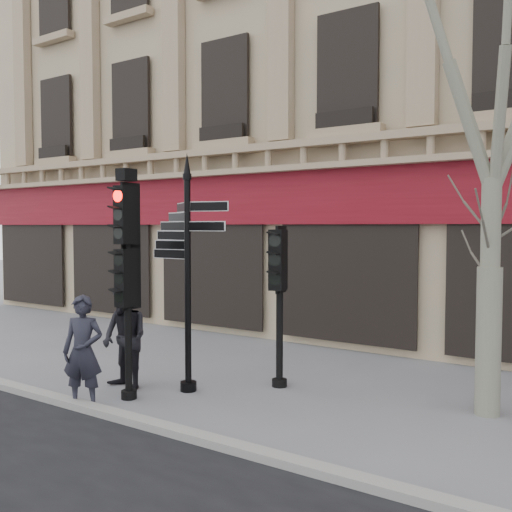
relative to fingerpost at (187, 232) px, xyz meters
The scene contains 9 objects.
ground 2.96m from the fingerpost, 21.10° to the right, with size 80.00×80.00×0.00m, color slate.
kerb 3.37m from the fingerpost, 63.09° to the right, with size 80.00×0.25×0.12m, color gray.
building 13.65m from the fingerpost, 85.84° to the left, with size 28.00×15.52×18.00m.
fingerpost is the anchor object (origin of this frame).
traffic_signal_main 1.12m from the fingerpost, 120.18° to the right, with size 0.44×0.33×3.85m.
traffic_signal_secondary 1.84m from the fingerpost, 43.84° to the left, with size 0.54×0.44×2.84m.
plane_tree 5.97m from the fingerpost, 19.32° to the left, with size 3.32×3.32×8.82m.
pedestrian_a 2.63m from the fingerpost, 115.54° to the right, with size 0.66×0.43×1.81m, color black.
pedestrian_b 2.20m from the fingerpost, 151.33° to the right, with size 0.90×0.70×1.85m, color black.
Camera 1 is at (5.67, -7.19, 2.90)m, focal length 40.00 mm.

